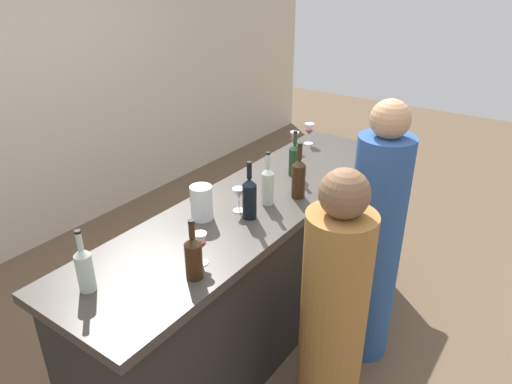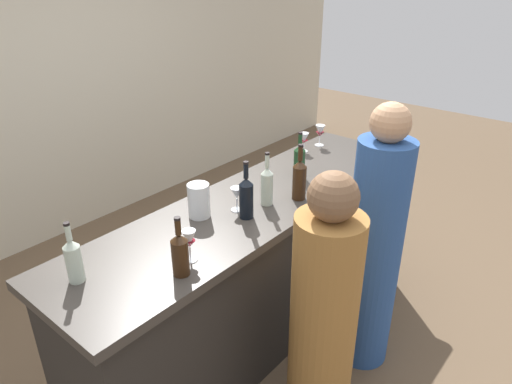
# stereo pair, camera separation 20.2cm
# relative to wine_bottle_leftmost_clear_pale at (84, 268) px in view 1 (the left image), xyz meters

# --- Properties ---
(ground_plane) EXTENTS (12.00, 12.00, 0.00)m
(ground_plane) POSITION_rel_wine_bottle_leftmost_clear_pale_xyz_m (1.08, -0.10, -1.09)
(ground_plane) COLOR brown
(back_wall) EXTENTS (8.00, 0.10, 2.80)m
(back_wall) POSITION_rel_wine_bottle_leftmost_clear_pale_xyz_m (1.08, 2.10, 0.31)
(back_wall) COLOR beige
(back_wall) RESTS_ON ground
(bar_counter) EXTENTS (2.56, 0.67, 0.98)m
(bar_counter) POSITION_rel_wine_bottle_leftmost_clear_pale_xyz_m (1.08, -0.10, -0.59)
(bar_counter) COLOR #2A2723
(bar_counter) RESTS_ON ground
(wine_bottle_leftmost_clear_pale) EXTENTS (0.07, 0.07, 0.28)m
(wine_bottle_leftmost_clear_pale) POSITION_rel_wine_bottle_leftmost_clear_pale_xyz_m (0.00, 0.00, 0.00)
(wine_bottle_leftmost_clear_pale) COLOR #B7C6B2
(wine_bottle_leftmost_clear_pale) RESTS_ON bar_counter
(wine_bottle_second_left_amber_brown) EXTENTS (0.08, 0.08, 0.28)m
(wine_bottle_second_left_amber_brown) POSITION_rel_wine_bottle_leftmost_clear_pale_xyz_m (0.32, -0.31, -0.00)
(wine_bottle_second_left_amber_brown) COLOR #331E0F
(wine_bottle_second_left_amber_brown) RESTS_ON bar_counter
(wine_bottle_center_near_black) EXTENTS (0.08, 0.08, 0.32)m
(wine_bottle_center_near_black) POSITION_rel_wine_bottle_leftmost_clear_pale_xyz_m (0.89, -0.19, 0.01)
(wine_bottle_center_near_black) COLOR black
(wine_bottle_center_near_black) RESTS_ON bar_counter
(wine_bottle_second_right_clear_pale) EXTENTS (0.07, 0.07, 0.31)m
(wine_bottle_second_right_clear_pale) POSITION_rel_wine_bottle_leftmost_clear_pale_xyz_m (1.08, -0.18, 0.01)
(wine_bottle_second_right_clear_pale) COLOR #B7C6B2
(wine_bottle_second_right_clear_pale) RESTS_ON bar_counter
(wine_bottle_rightmost_amber_brown) EXTENTS (0.08, 0.08, 0.33)m
(wine_bottle_rightmost_amber_brown) POSITION_rel_wine_bottle_leftmost_clear_pale_xyz_m (1.25, -0.28, 0.02)
(wine_bottle_rightmost_amber_brown) COLOR #331E0F
(wine_bottle_rightmost_amber_brown) RESTS_ON bar_counter
(wine_bottle_far_right_olive_green) EXTENTS (0.07, 0.07, 0.29)m
(wine_bottle_far_right_olive_green) POSITION_rel_wine_bottle_leftmost_clear_pale_xyz_m (1.51, -0.09, 0.00)
(wine_bottle_far_right_olive_green) COLOR #193D1E
(wine_bottle_far_right_olive_green) RESTS_ON bar_counter
(wine_glass_near_left) EXTENTS (0.06, 0.06, 0.16)m
(wine_glass_near_left) POSITION_rel_wine_bottle_leftmost_clear_pale_xyz_m (0.42, -0.26, -0.00)
(wine_glass_near_left) COLOR white
(wine_glass_near_left) RESTS_ON bar_counter
(wine_glass_near_center) EXTENTS (0.07, 0.07, 0.14)m
(wine_glass_near_center) POSITION_rel_wine_bottle_leftmost_clear_pale_xyz_m (0.91, -0.10, -0.01)
(wine_glass_near_center) COLOR white
(wine_glass_near_center) RESTS_ON bar_counter
(wine_glass_near_right) EXTENTS (0.07, 0.07, 0.16)m
(wine_glass_near_right) POSITION_rel_wine_bottle_leftmost_clear_pale_xyz_m (2.07, 0.12, -0.00)
(wine_glass_near_right) COLOR white
(wine_glass_near_right) RESTS_ON bar_counter
(wine_glass_far_left) EXTENTS (0.07, 0.07, 0.14)m
(wine_glass_far_left) POSITION_rel_wine_bottle_leftmost_clear_pale_xyz_m (1.89, 0.13, -0.01)
(wine_glass_far_left) COLOR white
(wine_glass_far_left) RESTS_ON bar_counter
(water_pitcher) EXTENTS (0.12, 0.12, 0.19)m
(water_pitcher) POSITION_rel_wine_bottle_leftmost_clear_pale_xyz_m (0.74, 0.01, -0.01)
(water_pitcher) COLOR silver
(water_pitcher) RESTS_ON bar_counter
(person_left_guest) EXTENTS (0.30, 0.30, 1.61)m
(person_left_guest) POSITION_rel_wine_bottle_leftmost_clear_pale_xyz_m (1.36, -0.73, -0.33)
(person_left_guest) COLOR #284C8C
(person_left_guest) RESTS_ON ground
(person_center_guest) EXTENTS (0.33, 0.33, 1.43)m
(person_center_guest) POSITION_rel_wine_bottle_leftmost_clear_pale_xyz_m (0.80, -0.76, -0.42)
(person_center_guest) COLOR #9E6B33
(person_center_guest) RESTS_ON ground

